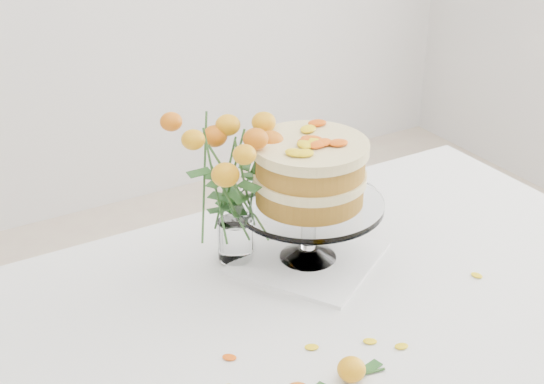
{
  "coord_description": "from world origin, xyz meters",
  "views": [
    {
      "loc": [
        -0.73,
        -0.99,
        1.63
      ],
      "look_at": [
        -0.03,
        0.19,
        0.92
      ],
      "focal_mm": 50.0,
      "sensor_mm": 36.0,
      "label": 1
    }
  ],
  "objects": [
    {
      "name": "stray_petal_f",
      "position": [
        0.3,
        -0.08,
        0.76
      ],
      "size": [
        0.03,
        0.02,
        0.0
      ],
      "primitive_type": "ellipsoid",
      "color": "yellow",
      "rests_on": "table"
    },
    {
      "name": "stray_petal_a",
      "position": [
        -0.12,
        -0.1,
        0.76
      ],
      "size": [
        0.03,
        0.02,
        0.0
      ],
      "primitive_type": "ellipsoid",
      "color": "yellow",
      "rests_on": "table"
    },
    {
      "name": "stray_petal_b",
      "position": [
        -0.02,
        -0.14,
        0.76
      ],
      "size": [
        0.03,
        0.02,
        0.0
      ],
      "primitive_type": "ellipsoid",
      "color": "yellow",
      "rests_on": "table"
    },
    {
      "name": "stray_petal_d",
      "position": [
        -0.26,
        -0.05,
        0.76
      ],
      "size": [
        0.03,
        0.02,
        0.0
      ],
      "primitive_type": "ellipsoid",
      "color": "yellow",
      "rests_on": "table"
    },
    {
      "name": "napkin",
      "position": [
        0.03,
        0.15,
        0.76
      ],
      "size": [
        0.37,
        0.37,
        0.01
      ],
      "primitive_type": "cube",
      "rotation": [
        0.0,
        0.0,
        0.55
      ],
      "color": "white",
      "rests_on": "table"
    },
    {
      "name": "cake_stand",
      "position": [
        0.03,
        0.15,
        0.95
      ],
      "size": [
        0.31,
        0.31,
        0.28
      ],
      "rotation": [
        0.0,
        0.0,
        0.18
      ],
      "color": "white",
      "rests_on": "napkin"
    },
    {
      "name": "table",
      "position": [
        0.0,
        0.0,
        0.67
      ],
      "size": [
        1.43,
        0.93,
        0.76
      ],
      "color": "tan",
      "rests_on": "ground"
    },
    {
      "name": "rose_vase",
      "position": [
        -0.1,
        0.23,
        0.98
      ],
      "size": [
        0.32,
        0.32,
        0.38
      ],
      "rotation": [
        0.0,
        0.0,
        0.4
      ],
      "color": "white",
      "rests_on": "table"
    },
    {
      "name": "loose_rose_near",
      "position": [
        -0.11,
        -0.2,
        0.78
      ],
      "size": [
        0.09,
        0.05,
        0.04
      ],
      "rotation": [
        0.0,
        0.0,
        -0.2
      ],
      "color": "gold",
      "rests_on": "table"
    },
    {
      "name": "stray_petal_c",
      "position": [
        0.02,
        -0.18,
        0.76
      ],
      "size": [
        0.03,
        0.02,
        0.0
      ],
      "primitive_type": "ellipsoid",
      "color": "yellow",
      "rests_on": "table"
    }
  ]
}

